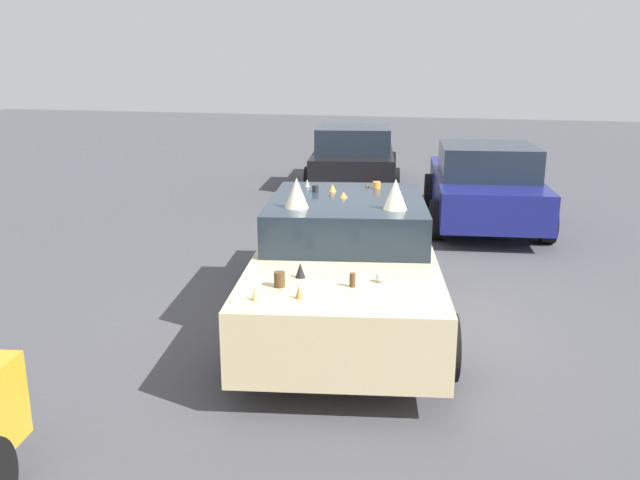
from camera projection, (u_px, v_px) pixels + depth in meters
name	position (u px, v px, depth m)	size (l,w,h in m)	color
ground_plane	(345.00, 318.00, 7.42)	(60.00, 60.00, 0.00)	#47474C
art_car_decorated	(346.00, 259.00, 7.28)	(4.81, 2.74, 1.67)	beige
parked_sedan_behind_right	(354.00, 157.00, 15.23)	(4.61, 2.63, 1.44)	black
parked_sedan_behind_left	(484.00, 184.00, 11.72)	(4.51, 2.45, 1.46)	navy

